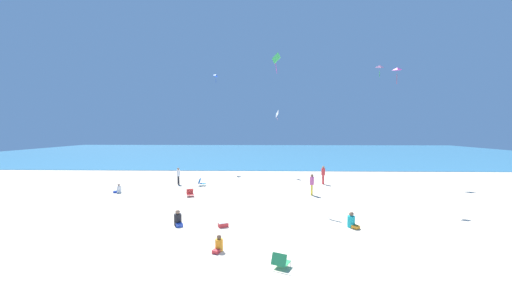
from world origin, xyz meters
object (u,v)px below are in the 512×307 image
(beach_chair_far_left, at_px, (201,182))
(person_4, at_px, (119,189))
(person_2, at_px, (323,174))
(person_6, at_px, (178,220))
(person_0, at_px, (312,183))
(person_3, at_px, (178,175))
(person_5, at_px, (219,245))
(kite_green, at_px, (276,58))
(kite_white, at_px, (277,114))
(kite_blue, at_px, (216,75))
(beach_chair_far_right, at_px, (280,261))
(kite_pink, at_px, (380,66))
(beach_chair_mid_beach, at_px, (190,193))
(person_1, at_px, (352,222))
(cooler_box, at_px, (223,224))
(kite_magenta, at_px, (397,69))

(beach_chair_far_left, xyz_separation_m, person_4, (-5.86, -3.06, -0.03))
(person_2, xyz_separation_m, person_6, (-9.77, -11.67, -0.67))
(person_0, relative_size, person_3, 1.05)
(person_5, bearing_deg, kite_green, -173.62)
(kite_white, relative_size, kite_blue, 0.99)
(beach_chair_far_right, distance_m, kite_pink, 16.38)
(person_3, bearing_deg, beach_chair_mid_beach, 82.72)
(kite_green, xyz_separation_m, kite_blue, (-7.01, 15.63, 1.77))
(person_2, distance_m, kite_blue, 19.19)
(kite_white, bearing_deg, person_2, -57.81)
(person_3, bearing_deg, person_6, 73.37)
(kite_blue, bearing_deg, person_1, -64.82)
(person_3, xyz_separation_m, person_5, (5.97, -14.28, -0.63))
(beach_chair_mid_beach, distance_m, beach_chair_far_right, 12.59)
(beach_chair_far_left, relative_size, person_5, 0.99)
(beach_chair_mid_beach, bearing_deg, cooler_box, 6.11)
(cooler_box, height_order, kite_magenta, kite_magenta)
(person_5, height_order, kite_magenta, kite_magenta)
(kite_blue, bearing_deg, beach_chair_far_right, -75.93)
(person_2, height_order, kite_white, kite_white)
(person_1, xyz_separation_m, person_4, (-15.89, 7.61, -0.02))
(person_1, height_order, person_5, person_1)
(beach_chair_far_left, height_order, kite_blue, kite_blue)
(kite_pink, xyz_separation_m, kite_magenta, (4.82, 8.12, 1.49))
(person_5, xyz_separation_m, kite_pink, (10.03, 9.87, 9.17))
(cooler_box, xyz_separation_m, kite_green, (2.91, 7.08, 9.94))
(beach_chair_far_left, height_order, kite_white, kite_white)
(person_0, relative_size, kite_pink, 1.85)
(person_0, height_order, person_1, person_0)
(person_1, bearing_deg, person_5, -99.17)
(person_5, bearing_deg, person_6, -118.85)
(person_4, bearing_deg, person_0, 168.44)
(cooler_box, bearing_deg, person_2, 57.99)
(person_6, bearing_deg, kite_white, 130.14)
(beach_chair_far_left, bearing_deg, person_5, -70.83)
(person_0, bearing_deg, person_5, -110.64)
(beach_chair_mid_beach, distance_m, kite_green, 11.69)
(beach_chair_mid_beach, bearing_deg, person_3, -175.03)
(person_0, distance_m, person_5, 11.64)
(kite_green, distance_m, kite_pink, 7.40)
(person_1, xyz_separation_m, person_2, (0.90, 11.73, 0.68))
(person_3, height_order, person_4, person_3)
(kite_green, bearing_deg, person_2, 46.73)
(person_4, bearing_deg, person_6, 122.82)
(beach_chair_mid_beach, distance_m, person_2, 12.04)
(person_0, bearing_deg, person_1, -76.17)
(person_0, distance_m, person_6, 10.77)
(person_4, xyz_separation_m, kite_blue, (5.28, 14.96, 11.56))
(kite_blue, bearing_deg, beach_chair_mid_beach, -87.60)
(person_1, relative_size, person_6, 0.99)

